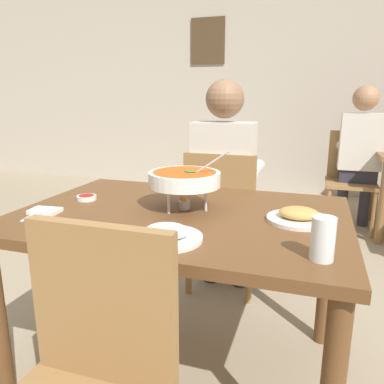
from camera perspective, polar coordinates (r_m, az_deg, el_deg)
name	(u,v)px	position (r m, az deg, el deg)	size (l,w,h in m)	color
ground_plane	(182,367)	(1.92, -1.53, -24.88)	(16.00, 16.00, 0.00)	gray
cafe_rear_partition	(278,73)	(5.05, 12.85, 17.09)	(10.00, 0.10, 3.00)	#BCB2A3
picture_frame_hung	(208,41)	(5.20, 2.42, 21.78)	(0.44, 0.03, 0.56)	#4C3823
dining_table_main	(181,235)	(1.60, -1.68, -6.52)	(1.33, 0.94, 0.75)	brown
chair_diner_main	(223,215)	(2.33, 4.64, -3.43)	(0.44, 0.44, 0.90)	olive
diner_main	(225,176)	(2.30, 4.95, 2.42)	(0.40, 0.45, 1.31)	#2D2D38
chair_viewer_empty	(84,384)	(1.10, -15.95, -26.08)	(0.44, 0.44, 0.90)	olive
curry_bowl	(185,179)	(1.58, -1.01, 1.92)	(0.33, 0.30, 0.26)	silver
rice_plate	(167,234)	(1.26, -3.81, -6.40)	(0.24, 0.24, 0.06)	white
appetizer_plate	(299,216)	(1.50, 15.73, -3.53)	(0.24, 0.24, 0.06)	white
sauce_dish	(86,197)	(1.81, -15.59, -0.79)	(0.09, 0.09, 0.02)	white
napkin_folded	(45,211)	(1.67, -21.24, -2.66)	(0.12, 0.08, 0.02)	white
fork_utensil	(33,215)	(1.65, -22.86, -3.19)	(0.01, 0.17, 0.01)	silver
spoon_utensil	(43,216)	(1.61, -21.51, -3.38)	(0.01, 0.17, 0.01)	silver
drink_glass	(323,241)	(1.17, 19.07, -6.98)	(0.07, 0.07, 0.13)	silver
chair_bg_middle	(351,174)	(3.85, 22.79, 2.53)	(0.45, 0.45, 0.90)	olive
patron_bg_middle	(360,149)	(3.79, 23.93, 5.89)	(0.40, 0.45, 1.31)	#2D2D38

